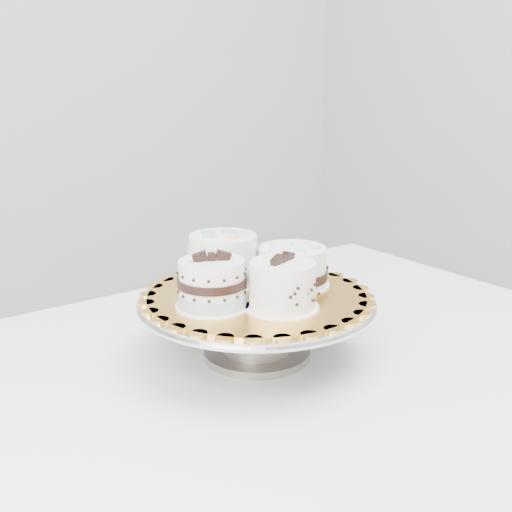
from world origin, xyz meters
TOP-DOWN VIEW (x-y plane):
  - table at (0.09, 0.12)m, footprint 1.31×0.88m
  - cake_stand at (0.14, 0.16)m, footprint 0.36×0.36m
  - cake_board at (0.14, 0.16)m, footprint 0.42×0.42m
  - cake_swirl at (0.14, 0.09)m, footprint 0.12×0.12m
  - cake_banded at (0.06, 0.16)m, footprint 0.12×0.12m
  - cake_dots at (0.14, 0.24)m, footprint 0.13×0.13m
  - cake_ribbon at (0.22, 0.16)m, footprint 0.12×0.12m

SIDE VIEW (x-z plane):
  - table at x=0.09m, z-range 0.31..1.06m
  - cake_stand at x=0.14m, z-range 0.77..0.86m
  - cake_board at x=0.14m, z-range 0.85..0.85m
  - cake_ribbon at x=0.22m, z-range 0.85..0.91m
  - cake_banded at x=0.06m, z-range 0.84..0.93m
  - cake_swirl at x=0.14m, z-range 0.84..0.93m
  - cake_dots at x=0.14m, z-range 0.85..0.93m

